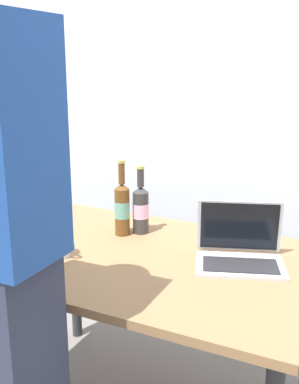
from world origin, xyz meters
name	(u,v)px	position (x,y,z in m)	size (l,w,h in m)	color
desk	(142,274)	(0.00, 0.00, 0.64)	(1.30, 0.87, 0.72)	olive
laptop	(240,249)	(0.35, 0.10, 0.77)	(0.37, 0.33, 0.21)	#B7BABC
beer_bottle_green	(141,208)	(-0.12, 0.22, 0.83)	(0.07, 0.07, 0.29)	#333333
beer_bottle_amber	(122,207)	(-0.17, 0.16, 0.84)	(0.06, 0.06, 0.32)	brown
coffee_mug	(58,244)	(-0.27, -0.15, 0.77)	(0.13, 0.09, 0.10)	white
back_wall	(220,87)	(0.00, 0.87, 1.30)	(6.00, 0.10, 2.60)	silver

